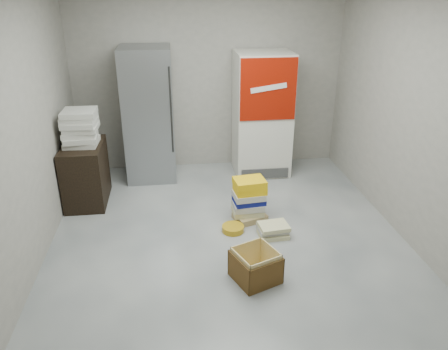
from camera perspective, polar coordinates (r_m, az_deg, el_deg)
ground at (r=4.87m, az=0.94°, el=-9.81°), size 5.00×5.00×0.00m
room_shell at (r=4.14m, az=1.11°, el=11.28°), size 4.04×5.04×2.82m
steel_fridge at (r=6.38m, az=-9.80°, el=7.74°), size 0.70×0.72×1.90m
coke_cooler at (r=6.52m, az=4.99°, el=7.93°), size 0.80×0.73×1.80m
wood_shelf at (r=5.99m, az=-17.60°, el=0.18°), size 0.50×0.80×0.80m
supply_box_stack at (r=5.77m, az=-18.28°, el=5.88°), size 0.44×0.44×0.45m
phonebook_stack_main at (r=5.34m, az=3.27°, el=-3.22°), size 0.44×0.39×0.54m
phonebook_stack_side at (r=5.12m, az=6.43°, el=-7.13°), size 0.36×0.32×0.15m
cardboard_box at (r=4.40m, az=4.13°, el=-11.96°), size 0.53×0.53×0.33m
bucket_lid at (r=5.19m, az=1.18°, el=-7.00°), size 0.33×0.33×0.07m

